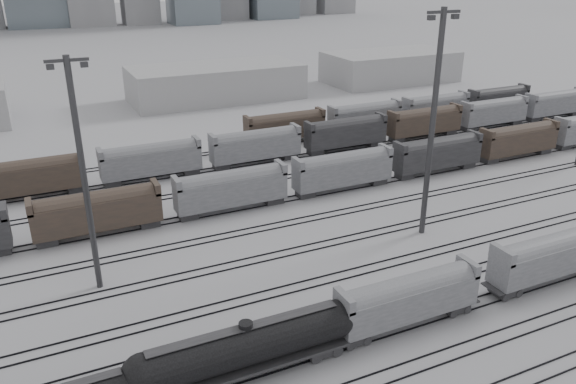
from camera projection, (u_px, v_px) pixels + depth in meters
name	position (u px, v px, depth m)	size (l,w,h in m)	color
ground	(443.00, 322.00, 51.75)	(900.00, 900.00, 0.00)	#B2B2B6
tracks	(346.00, 241.00, 66.34)	(220.00, 71.50, 0.16)	black
tank_car_b	(246.00, 347.00, 44.03)	(19.42, 3.24, 4.80)	#242326
hopper_car_a	(408.00, 297.00, 50.02)	(13.99, 2.78, 5.00)	#242326
hopper_car_b	(552.00, 254.00, 57.02)	(14.64, 2.91, 5.23)	#242326
light_mast_b	(83.00, 173.00, 52.62)	(3.73, 0.60, 23.30)	#353537
light_mast_c	(433.00, 121.00, 63.46)	(4.22, 0.68, 26.38)	#353537
bg_string_near	(343.00, 171.00, 80.58)	(151.00, 3.00, 5.60)	gray
bg_string_mid	(346.00, 134.00, 97.90)	(151.00, 3.00, 5.60)	#242326
bg_string_far	(401.00, 113.00, 111.50)	(66.00, 3.00, 5.60)	#46372C
warehouse_mid	(216.00, 82.00, 133.57)	(40.00, 18.00, 8.00)	#A6A7A9
warehouse_right	(390.00, 67.00, 153.31)	(35.00, 18.00, 8.00)	#A6A7A9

